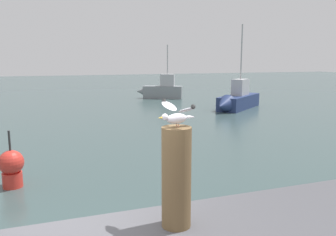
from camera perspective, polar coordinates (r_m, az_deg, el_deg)
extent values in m
cylinder|color=brown|center=(3.50, 1.40, -9.84)|extent=(0.30, 0.30, 1.03)
cylinder|color=tan|center=(3.38, 1.42, -1.16)|extent=(0.01, 0.01, 0.04)
cylinder|color=tan|center=(3.35, 1.74, -1.26)|extent=(0.01, 0.01, 0.04)
ellipsoid|color=silver|center=(3.35, 1.44, -0.10)|extent=(0.24, 0.13, 0.10)
sphere|color=silver|center=(3.27, -0.52, 0.17)|extent=(0.06, 0.06, 0.06)
cone|color=gold|center=(3.25, -1.35, 0.02)|extent=(0.05, 0.03, 0.02)
cube|color=silver|center=(3.42, 3.49, 0.20)|extent=(0.08, 0.09, 0.01)
ellipsoid|color=silver|center=(3.47, 0.18, 2.02)|extent=(0.16, 0.24, 0.09)
sphere|color=#2B2B2B|center=(3.55, -0.68, 2.88)|extent=(0.04, 0.04, 0.04)
ellipsoid|color=silver|center=(3.20, 3.12, 1.35)|extent=(0.16, 0.24, 0.09)
sphere|color=#2B2B2B|center=(3.11, 4.19, 1.87)|extent=(0.04, 0.04, 0.04)
cube|color=navy|center=(20.88, 11.67, 2.65)|extent=(3.83, 3.34, 0.78)
cone|color=navy|center=(18.80, 9.21, 2.07)|extent=(1.50, 1.50, 1.07)
cube|color=#B2B2B7|center=(20.93, 11.90, 5.03)|extent=(1.39, 1.29, 0.95)
cylinder|color=#A5A5A8|center=(20.87, 12.10, 10.65)|extent=(0.08, 0.08, 3.15)
cube|color=gray|center=(25.53, -0.89, 4.29)|extent=(2.90, 2.00, 0.92)
cone|color=gray|center=(25.81, -4.47, 4.42)|extent=(0.97, 0.97, 0.73)
cube|color=#B2B2B7|center=(25.41, -0.09, 6.30)|extent=(1.18, 1.01, 0.87)
cylinder|color=#A5A5A8|center=(25.37, -0.09, 9.66)|extent=(0.08, 0.08, 2.11)
cylinder|color=red|center=(8.78, -24.37, -9.30)|extent=(0.44, 0.44, 0.35)
sphere|color=red|center=(8.66, -24.56, -6.71)|extent=(0.56, 0.56, 0.56)
cylinder|color=#2D2D2D|center=(8.54, -24.79, -3.56)|extent=(0.05, 0.05, 0.50)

